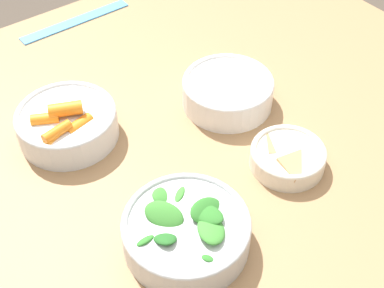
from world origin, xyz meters
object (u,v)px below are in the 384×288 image
(bowl_greens, at_px, (186,230))
(ruler, at_px, (76,21))
(bowl_beans_hotdog, at_px, (228,92))
(bowl_carrots, at_px, (67,123))
(bowl_cookies, at_px, (288,157))

(bowl_greens, height_order, ruler, bowl_greens)
(bowl_beans_hotdog, bearing_deg, bowl_carrots, 160.39)
(bowl_greens, bearing_deg, bowl_beans_hotdog, 39.45)
(bowl_carrots, distance_m, ruler, 0.36)
(bowl_beans_hotdog, relative_size, ruler, 0.64)
(bowl_carrots, bearing_deg, ruler, 59.91)
(bowl_cookies, bearing_deg, bowl_beans_hotdog, 83.72)
(bowl_cookies, xyz_separation_m, ruler, (-0.07, 0.58, -0.02))
(bowl_carrots, distance_m, bowl_greens, 0.29)
(bowl_greens, height_order, bowl_cookies, bowl_greens)
(ruler, bearing_deg, bowl_carrots, -120.09)
(bowl_beans_hotdog, bearing_deg, bowl_greens, -140.55)
(ruler, bearing_deg, bowl_greens, -103.80)
(bowl_greens, height_order, bowl_beans_hotdog, bowl_greens)
(bowl_carrots, distance_m, bowl_beans_hotdog, 0.28)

